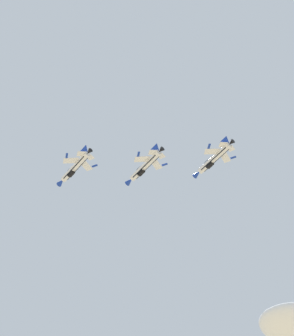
{
  "coord_description": "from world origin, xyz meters",
  "views": [
    {
      "loc": [
        -2.99,
        -1.41,
        1.86
      ],
      "look_at": [
        38.29,
        103.01,
        137.42
      ],
      "focal_mm": 68.3,
      "sensor_mm": 36.0,
      "label": 1
    }
  ],
  "objects": [
    {
      "name": "fighter_jet_lead",
      "position": [
        19.92,
        111.51,
        139.08
      ],
      "size": [
        10.07,
        15.66,
        4.52
      ],
      "rotation": [
        0.0,
        -0.26,
        0.29
      ],
      "color": "white"
    },
    {
      "name": "fighter_jet_left_wing",
      "position": [
        37.46,
        102.58,
        137.37
      ],
      "size": [
        10.08,
        15.66,
        4.51
      ],
      "rotation": [
        0.0,
        -0.26,
        0.29
      ],
      "color": "white"
    },
    {
      "name": "fighter_jet_right_wing",
      "position": [
        54.51,
        94.11,
        138.64
      ],
      "size": [
        10.13,
        15.66,
        4.41
      ],
      "rotation": [
        0.0,
        -0.24,
        0.29
      ],
      "color": "white"
    }
  ]
}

